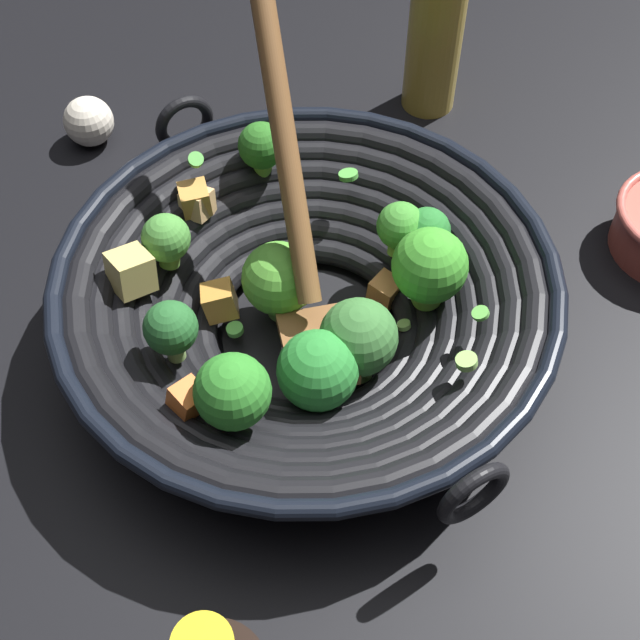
% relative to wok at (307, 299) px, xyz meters
% --- Properties ---
extents(ground_plane, '(4.00, 4.00, 0.00)m').
position_rel_wok_xyz_m(ground_plane, '(0.00, -0.00, -0.06)').
color(ground_plane, black).
extents(wok, '(0.41, 0.38, 0.26)m').
position_rel_wok_xyz_m(wok, '(0.00, 0.00, 0.00)').
color(wok, black).
rests_on(wok, ground).
extents(cooking_oil_bottle, '(0.05, 0.05, 0.20)m').
position_rel_wok_xyz_m(cooking_oil_bottle, '(0.10, -0.31, 0.03)').
color(cooking_oil_bottle, gold).
rests_on(cooking_oil_bottle, ground).
extents(garlic_bulb, '(0.05, 0.05, 0.05)m').
position_rel_wok_xyz_m(garlic_bulb, '(0.32, -0.06, -0.03)').
color(garlic_bulb, silver).
rests_on(garlic_bulb, ground).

